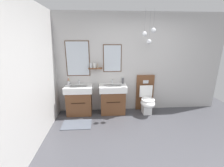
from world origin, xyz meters
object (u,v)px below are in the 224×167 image
vanity_sink_right (113,98)px  toilet (146,99)px  toothbrush_cup (69,83)px  soap_dispenser (123,81)px  vanity_sink_left (79,99)px

vanity_sink_right → toilet: size_ratio=0.78×
toothbrush_cup → soap_dispenser: toothbrush_cup is taller
vanity_sink_right → soap_dispenser: bearing=29.2°
vanity_sink_left → vanity_sink_right: 0.89m
vanity_sink_left → soap_dispenser: (1.18, 0.16, 0.45)m
vanity_sink_right → toilet: 0.91m
toothbrush_cup → soap_dispenser: (1.45, 0.01, 0.03)m
vanity_sink_left → toothbrush_cup: 0.53m
vanity_sink_right → toothbrush_cup: toothbrush_cup is taller
vanity_sink_left → toothbrush_cup: toothbrush_cup is taller
toilet → soap_dispenser: (-0.63, 0.17, 0.48)m
toothbrush_cup → soap_dispenser: bearing=0.4°
vanity_sink_right → soap_dispenser: size_ratio=4.15×
vanity_sink_left → toothbrush_cup: (-0.27, 0.15, 0.43)m
vanity_sink_left → toilet: size_ratio=0.78×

